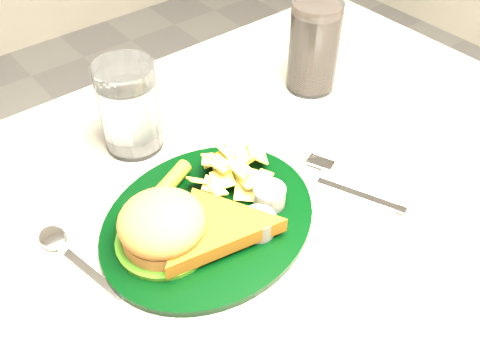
{
  "coord_description": "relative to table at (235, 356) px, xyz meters",
  "views": [
    {
      "loc": [
        -0.3,
        -0.38,
        1.27
      ],
      "look_at": [
        0.02,
        0.01,
        0.8
      ],
      "focal_mm": 40.0,
      "sensor_mm": 36.0,
      "label": 1
    }
  ],
  "objects": [
    {
      "name": "table",
      "position": [
        0.0,
        0.0,
        0.0
      ],
      "size": [
        1.2,
        0.8,
        0.75
      ],
      "primitive_type": null,
      "color": "gray",
      "rests_on": "ground"
    },
    {
      "name": "dinner_plate",
      "position": [
        -0.03,
        0.01,
        0.41
      ],
      "size": [
        0.36,
        0.32,
        0.07
      ],
      "primitive_type": null,
      "rotation": [
        0.0,
        0.0,
        0.24
      ],
      "color": "black",
      "rests_on": "table"
    },
    {
      "name": "water_glass",
      "position": [
        -0.02,
        0.21,
        0.44
      ],
      "size": [
        0.09,
        0.09,
        0.14
      ],
      "primitive_type": "cylinder",
      "rotation": [
        0.0,
        0.0,
        -0.09
      ],
      "color": "white",
      "rests_on": "table"
    },
    {
      "name": "cola_glass",
      "position": [
        0.3,
        0.16,
        0.45
      ],
      "size": [
        0.1,
        0.1,
        0.15
      ],
      "primitive_type": "cylinder",
      "rotation": [
        0.0,
        0.0,
        0.23
      ],
      "color": "black",
      "rests_on": "table"
    },
    {
      "name": "fork_napkin",
      "position": [
        0.16,
        -0.07,
        0.38
      ],
      "size": [
        0.18,
        0.2,
        0.01
      ],
      "primitive_type": null,
      "rotation": [
        0.0,
        0.0,
        0.4
      ],
      "color": "silver",
      "rests_on": "table"
    },
    {
      "name": "spoon",
      "position": [
        -0.19,
        0.03,
        0.38
      ],
      "size": [
        0.07,
        0.16,
        0.01
      ],
      "primitive_type": null,
      "rotation": [
        0.0,
        0.0,
        0.2
      ],
      "color": "white",
      "rests_on": "table"
    },
    {
      "name": "ramekin",
      "position": [
        -0.26,
        0.11,
        0.39
      ],
      "size": [
        0.06,
        0.06,
        0.03
      ],
      "primitive_type": "cylinder",
      "rotation": [
        0.0,
        0.0,
        0.35
      ],
      "color": "white",
      "rests_on": "table"
    },
    {
      "name": "wrapped_straw",
      "position": [
        -0.14,
        0.12,
        0.38
      ],
      "size": [
        0.21,
        0.16,
        0.01
      ],
      "primitive_type": null,
      "rotation": [
        0.0,
        0.0,
        0.49
      ],
      "color": "white",
      "rests_on": "table"
    }
  ]
}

